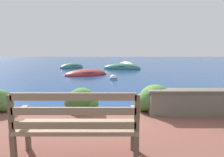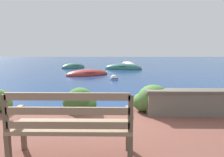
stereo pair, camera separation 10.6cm
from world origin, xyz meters
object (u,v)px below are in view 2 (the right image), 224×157
(park_bench, at_px, (71,124))
(rowboat_outer, at_px, (128,65))
(rowboat_nearest, at_px, (87,74))
(rowboat_mid, at_px, (123,68))
(mooring_buoy, at_px, (114,78))
(rowboat_far, at_px, (73,67))

(park_bench, height_order, rowboat_outer, park_bench)
(rowboat_nearest, distance_m, rowboat_mid, 4.57)
(rowboat_mid, distance_m, mooring_buoy, 5.77)
(rowboat_nearest, distance_m, rowboat_far, 5.23)
(rowboat_nearest, xyz_separation_m, mooring_buoy, (1.74, -1.89, 0.01))
(rowboat_nearest, xyz_separation_m, rowboat_outer, (3.15, 7.64, 0.01))
(rowboat_outer, bearing_deg, rowboat_mid, 152.96)
(rowboat_mid, relative_size, rowboat_outer, 1.13)
(park_bench, height_order, rowboat_mid, park_bench)
(rowboat_far, bearing_deg, rowboat_nearest, 68.95)
(park_bench, height_order, mooring_buoy, park_bench)
(rowboat_far, distance_m, mooring_buoy, 7.67)
(rowboat_nearest, relative_size, rowboat_outer, 1.06)
(rowboat_outer, bearing_deg, rowboat_nearest, 140.28)
(rowboat_nearest, height_order, rowboat_mid, rowboat_mid)
(rowboat_mid, relative_size, mooring_buoy, 7.54)
(rowboat_nearest, distance_m, rowboat_outer, 8.26)
(rowboat_far, height_order, rowboat_outer, rowboat_far)
(park_bench, xyz_separation_m, rowboat_outer, (1.94, 18.00, -0.64))
(park_bench, distance_m, rowboat_outer, 18.11)
(rowboat_outer, height_order, mooring_buoy, rowboat_outer)
(rowboat_mid, height_order, mooring_buoy, rowboat_mid)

